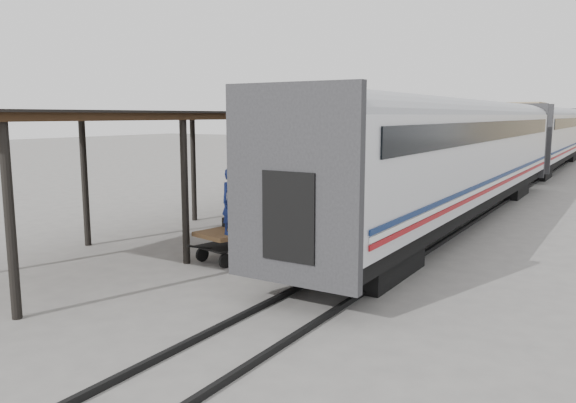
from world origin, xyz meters
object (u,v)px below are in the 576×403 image
Objects in this scene: baggage_cart at (240,236)px; pedestrian at (408,168)px; luggage_tug at (431,175)px; porter at (232,201)px.

pedestrian is (-2.00, 19.13, 0.32)m from baggage_cart.
porter is at bearing -101.52° from luggage_tug.
porter is (0.25, -0.65, 1.10)m from baggage_cart.
porter is at bearing 87.03° from pedestrian.
pedestrian reaches higher than luggage_tug.
baggage_cart is 1.47× the size of porter.
luggage_tug is at bearing 104.15° from baggage_cart.
luggage_tug is (-0.64, 19.33, -0.04)m from baggage_cart.
porter is at bearing -56.72° from baggage_cart.
pedestrian is (-1.36, -0.20, 0.36)m from luggage_tug.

